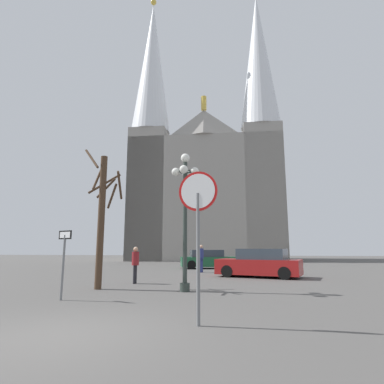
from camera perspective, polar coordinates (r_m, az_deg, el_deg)
ground_plane at (r=6.72m, az=-22.65°, el=-22.79°), size 120.00×120.00×0.00m
cathedral at (r=42.94m, az=2.64°, el=2.69°), size 19.46×14.17×36.48m
stop_sign at (r=6.82m, az=1.09°, el=-3.87°), size 0.87×0.20×3.22m
one_way_arrow_sign at (r=10.74m, az=-22.13°, el=-10.47°), size 0.57×0.30×2.10m
street_lamp at (r=12.01m, az=-1.25°, el=-1.78°), size 1.07×1.07×5.19m
bare_tree at (r=13.13m, az=-15.96°, el=-3.89°), size 1.71×1.68×5.57m
parked_car_near_green at (r=24.94m, az=3.03°, el=-12.09°), size 4.65×2.76×1.40m
parked_car_far_red at (r=17.96m, az=12.08°, el=-12.54°), size 4.78×3.13×1.51m
pedestrian_walking at (r=14.70m, az=-10.19°, el=-12.22°), size 0.32×0.32×1.61m
pedestrian_standing at (r=20.88m, az=1.67°, el=-11.40°), size 0.32×0.32×1.75m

